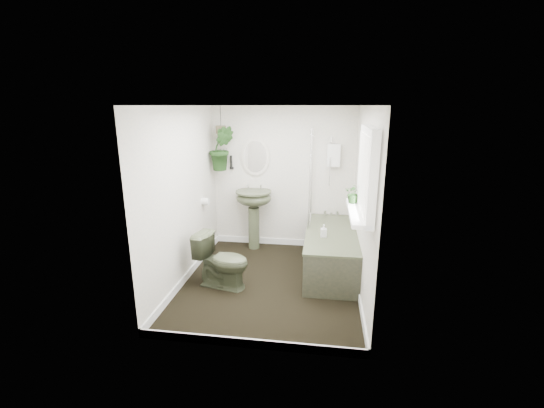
# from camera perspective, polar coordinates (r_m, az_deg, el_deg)

# --- Properties ---
(floor) EXTENTS (2.30, 2.80, 0.02)m
(floor) POSITION_cam_1_polar(r_m,az_deg,el_deg) (5.01, -0.25, -12.23)
(floor) COLOR black
(floor) RESTS_ON ground
(ceiling) EXTENTS (2.30, 2.80, 0.02)m
(ceiling) POSITION_cam_1_polar(r_m,az_deg,el_deg) (4.45, -0.29, 15.34)
(ceiling) COLOR white
(ceiling) RESTS_ON ground
(wall_back) EXTENTS (2.30, 0.02, 2.30)m
(wall_back) POSITION_cam_1_polar(r_m,az_deg,el_deg) (5.96, 1.74, 4.08)
(wall_back) COLOR #EEE2C7
(wall_back) RESTS_ON ground
(wall_front) EXTENTS (2.30, 0.02, 2.30)m
(wall_front) POSITION_cam_1_polar(r_m,az_deg,el_deg) (3.27, -3.93, -5.41)
(wall_front) COLOR #EEE2C7
(wall_front) RESTS_ON ground
(wall_left) EXTENTS (0.02, 2.80, 2.30)m
(wall_left) POSITION_cam_1_polar(r_m,az_deg,el_deg) (4.90, -13.82, 1.18)
(wall_left) COLOR #EEE2C7
(wall_left) RESTS_ON ground
(wall_right) EXTENTS (0.02, 2.80, 2.30)m
(wall_right) POSITION_cam_1_polar(r_m,az_deg,el_deg) (4.58, 14.25, 0.17)
(wall_right) COLOR #EEE2C7
(wall_right) RESTS_ON ground
(skirting) EXTENTS (2.30, 2.80, 0.10)m
(skirting) POSITION_cam_1_polar(r_m,az_deg,el_deg) (4.99, -0.25, -11.61)
(skirting) COLOR white
(skirting) RESTS_ON floor
(bathtub) EXTENTS (0.72, 1.72, 0.58)m
(bathtub) POSITION_cam_1_polar(r_m,az_deg,el_deg) (5.30, 9.22, -7.29)
(bathtub) COLOR #404730
(bathtub) RESTS_ON floor
(bath_screen) EXTENTS (0.04, 0.72, 1.40)m
(bath_screen) POSITION_cam_1_polar(r_m,az_deg,el_deg) (5.49, 6.14, 4.41)
(bath_screen) COLOR silver
(bath_screen) RESTS_ON bathtub
(shower_box) EXTENTS (0.20, 0.10, 0.35)m
(shower_box) POSITION_cam_1_polar(r_m,az_deg,el_deg) (5.79, 9.65, 7.56)
(shower_box) COLOR white
(shower_box) RESTS_ON wall_back
(oval_mirror) EXTENTS (0.46, 0.03, 0.62)m
(oval_mirror) POSITION_cam_1_polar(r_m,az_deg,el_deg) (5.93, -2.64, 7.44)
(oval_mirror) COLOR beige
(oval_mirror) RESTS_ON wall_back
(wall_sconce) EXTENTS (0.04, 0.04, 0.22)m
(wall_sconce) POSITION_cam_1_polar(r_m,az_deg,el_deg) (6.02, -6.41, 6.52)
(wall_sconce) COLOR black
(wall_sconce) RESTS_ON wall_back
(toilet_roll_holder) EXTENTS (0.11, 0.11, 0.11)m
(toilet_roll_holder) POSITION_cam_1_polar(r_m,az_deg,el_deg) (5.57, -10.44, 0.41)
(toilet_roll_holder) COLOR white
(toilet_roll_holder) RESTS_ON wall_left
(window_recess) EXTENTS (0.08, 1.00, 0.90)m
(window_recess) POSITION_cam_1_polar(r_m,az_deg,el_deg) (3.78, 14.71, 4.81)
(window_recess) COLOR white
(window_recess) RESTS_ON wall_right
(window_sill) EXTENTS (0.18, 1.00, 0.04)m
(window_sill) POSITION_cam_1_polar(r_m,az_deg,el_deg) (3.87, 13.27, -1.26)
(window_sill) COLOR white
(window_sill) RESTS_ON wall_right
(window_blinds) EXTENTS (0.01, 0.86, 0.76)m
(window_blinds) POSITION_cam_1_polar(r_m,az_deg,el_deg) (3.78, 14.03, 4.84)
(window_blinds) COLOR white
(window_blinds) RESTS_ON wall_right
(toilet) EXTENTS (0.77, 0.53, 0.71)m
(toilet) POSITION_cam_1_polar(r_m,az_deg,el_deg) (4.80, -7.78, -8.80)
(toilet) COLOR #404730
(toilet) RESTS_ON floor
(pedestal_sink) EXTENTS (0.64, 0.57, 0.98)m
(pedestal_sink) POSITION_cam_1_polar(r_m,az_deg,el_deg) (5.97, -2.87, -2.46)
(pedestal_sink) COLOR #404730
(pedestal_sink) RESTS_ON floor
(sill_plant) EXTENTS (0.22, 0.19, 0.22)m
(sill_plant) POSITION_cam_1_polar(r_m,az_deg,el_deg) (4.12, 12.75, 1.66)
(sill_plant) COLOR black
(sill_plant) RESTS_ON window_sill
(hanging_plant) EXTENTS (0.45, 0.40, 0.70)m
(hanging_plant) POSITION_cam_1_polar(r_m,az_deg,el_deg) (5.82, -7.90, 8.64)
(hanging_plant) COLOR black
(hanging_plant) RESTS_ON ceiling
(soap_bottle) EXTENTS (0.08, 0.09, 0.17)m
(soap_bottle) POSITION_cam_1_polar(r_m,az_deg,el_deg) (4.96, 8.12, -4.16)
(soap_bottle) COLOR black
(soap_bottle) RESTS_ON bathtub
(hanging_pot) EXTENTS (0.16, 0.16, 0.12)m
(hanging_pot) POSITION_cam_1_polar(r_m,az_deg,el_deg) (5.79, -8.00, 11.48)
(hanging_pot) COLOR brown
(hanging_pot) RESTS_ON ceiling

